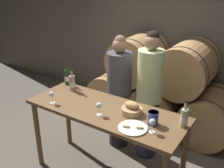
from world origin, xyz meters
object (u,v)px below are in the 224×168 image
(tasting_table, at_px, (105,119))
(wine_bottle_red, at_px, (67,77))
(person_left, at_px, (119,93))
(cheese_plate, at_px, (133,128))
(wine_bottle_rose, at_px, (72,83))
(wine_glass_center, at_px, (152,123))
(wine_glass_far_left, at_px, (52,95))
(blue_crock, at_px, (153,118))
(person_right, at_px, (149,97))
(wine_glass_left, at_px, (99,106))
(bread_basket, at_px, (132,109))
(wine_bottle_white, at_px, (184,118))

(tasting_table, xyz_separation_m, wine_bottle_red, (-0.82, 0.29, 0.24))
(person_left, distance_m, cheese_plate, 1.11)
(tasting_table, relative_size, person_left, 1.12)
(wine_bottle_rose, bearing_deg, tasting_table, -15.61)
(wine_bottle_red, xyz_separation_m, wine_glass_center, (1.45, -0.43, 0.00))
(wine_bottle_rose, xyz_separation_m, wine_glass_center, (1.26, -0.32, 0.00))
(person_left, height_order, wine_glass_far_left, person_left)
(blue_crock, distance_m, wine_glass_far_left, 1.19)
(person_left, distance_m, wine_bottle_red, 0.74)
(cheese_plate, relative_size, wine_glass_far_left, 1.99)
(wine_glass_center, bearing_deg, wine_bottle_rose, 166.00)
(person_right, xyz_separation_m, wine_bottle_red, (-1.03, -0.39, 0.18))
(blue_crock, relative_size, wine_glass_center, 0.95)
(wine_bottle_rose, bearing_deg, wine_glass_left, -26.25)
(tasting_table, bearing_deg, wine_glass_far_left, -159.30)
(blue_crock, relative_size, cheese_plate, 0.48)
(blue_crock, height_order, wine_glass_far_left, wine_glass_far_left)
(person_right, bearing_deg, wine_glass_left, -102.63)
(tasting_table, height_order, bread_basket, bread_basket)
(wine_glass_far_left, bearing_deg, person_left, 68.85)
(wine_glass_left, bearing_deg, blue_crock, 14.55)
(tasting_table, distance_m, person_right, 0.71)
(cheese_plate, bearing_deg, blue_crock, 54.91)
(bread_basket, bearing_deg, person_left, 131.26)
(bread_basket, xyz_separation_m, wine_glass_left, (-0.28, -0.21, 0.05))
(person_left, relative_size, wine_bottle_rose, 5.45)
(tasting_table, bearing_deg, wine_bottle_rose, 164.39)
(wine_bottle_white, height_order, wine_glass_left, wine_bottle_white)
(blue_crock, distance_m, wine_glass_left, 0.57)
(wine_bottle_red, xyz_separation_m, bread_basket, (1.12, -0.23, -0.05))
(tasting_table, distance_m, wine_glass_far_left, 0.67)
(person_right, bearing_deg, person_left, -180.00)
(wine_bottle_white, distance_m, wine_bottle_rose, 1.48)
(bread_basket, distance_m, wine_glass_far_left, 0.94)
(wine_bottle_white, xyz_separation_m, blue_crock, (-0.27, -0.13, -0.02))
(wine_bottle_white, relative_size, wine_bottle_rose, 0.97)
(wine_glass_center, bearing_deg, wine_bottle_red, 163.58)
(wine_glass_far_left, bearing_deg, wine_bottle_red, 114.09)
(bread_basket, bearing_deg, person_right, 98.55)
(tasting_table, height_order, wine_bottle_rose, wine_bottle_rose)
(bread_basket, bearing_deg, wine_glass_left, -142.92)
(tasting_table, bearing_deg, wine_glass_left, -81.25)
(tasting_table, distance_m, wine_bottle_rose, 0.70)
(wine_glass_center, bearing_deg, blue_crock, 112.49)
(cheese_plate, bearing_deg, wine_glass_center, 13.38)
(tasting_table, distance_m, cheese_plate, 0.51)
(wine_bottle_rose, relative_size, bread_basket, 1.33)
(bread_basket, distance_m, wine_glass_center, 0.39)
(wine_bottle_rose, bearing_deg, person_right, 30.94)
(tasting_table, relative_size, bread_basket, 8.12)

